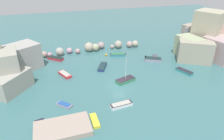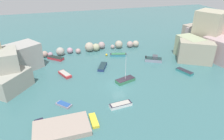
# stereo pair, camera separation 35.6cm
# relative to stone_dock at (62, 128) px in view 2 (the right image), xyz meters

# --- Properties ---
(cove_water) EXTENTS (160.00, 160.00, 0.00)m
(cove_water) POSITION_rel_stone_dock_xyz_m (12.04, 9.87, -0.43)
(cove_water) COLOR #396A6C
(cove_water) RESTS_ON ground
(cliff_headland_right) EXTENTS (17.72, 18.36, 11.40)m
(cliff_headland_right) POSITION_rel_stone_dock_xyz_m (40.12, 18.87, 3.16)
(cliff_headland_right) COLOR #AE9497
(cliff_headland_right) RESTS_ON ground
(rock_breakwater) EXTENTS (30.19, 4.00, 2.60)m
(rock_breakwater) POSITION_rel_stone_dock_xyz_m (10.80, 29.73, 0.61)
(rock_breakwater) COLOR #A98C91
(rock_breakwater) RESTS_ON ground
(stone_dock) EXTENTS (8.22, 4.93, 0.87)m
(stone_dock) POSITION_rel_stone_dock_xyz_m (0.00, 0.00, 0.00)
(stone_dock) COLOR #A18F82
(stone_dock) RESTS_ON ground
(channel_buoy) EXTENTS (0.58, 0.58, 0.58)m
(channel_buoy) POSITION_rel_stone_dock_xyz_m (13.55, 25.29, -0.14)
(channel_buoy) COLOR gold
(channel_buoy) RESTS_ON cove_water
(moored_boat_0) EXTENTS (4.62, 3.65, 1.54)m
(moored_boat_0) POSITION_rel_stone_dock_xyz_m (24.16, 18.53, 0.12)
(moored_boat_0) COLOR gray
(moored_boat_0) RESTS_ON cove_water
(moored_boat_1) EXTENTS (4.65, 2.56, 0.60)m
(moored_boat_1) POSITION_rel_stone_dock_xyz_m (16.65, 24.42, -0.12)
(moored_boat_1) COLOR teal
(moored_boat_1) RESTS_ON cove_water
(moored_boat_2) EXTENTS (4.42, 2.89, 6.07)m
(moored_boat_2) POSITION_rel_stone_dock_xyz_m (13.75, 10.80, -0.05)
(moored_boat_2) COLOR #377B55
(moored_boat_2) RESTS_ON cove_water
(moored_boat_3) EXTENTS (2.80, 4.00, 0.64)m
(moored_boat_3) POSITION_rel_stone_dock_xyz_m (1.83, 17.14, -0.12)
(moored_boat_3) COLOR #BE3136
(moored_boat_3) RESTS_ON cove_water
(moored_boat_4) EXTENTS (2.63, 4.21, 0.55)m
(moored_boat_4) POSITION_rel_stone_dock_xyz_m (28.11, 10.86, -0.16)
(moored_boat_4) COLOR teal
(moored_boat_4) RESTS_ON cove_water
(moored_boat_5) EXTENTS (2.29, 4.46, 0.61)m
(moored_boat_5) POSITION_rel_stone_dock_xyz_m (-2.88, 0.93, -0.13)
(moored_boat_5) COLOR #2F8D49
(moored_boat_5) RESTS_ON cove_water
(moored_boat_6) EXTENTS (1.08, 3.21, 0.47)m
(moored_boat_6) POSITION_rel_stone_dock_xyz_m (4.90, 0.55, -0.20)
(moored_boat_6) COLOR yellow
(moored_boat_6) RESTS_ON cove_water
(moored_boat_7) EXTENTS (4.05, 1.65, 0.62)m
(moored_boat_7) POSITION_rel_stone_dock_xyz_m (10.13, 3.10, -0.11)
(moored_boat_7) COLOR silver
(moored_boat_7) RESTS_ON cove_water
(moored_boat_8) EXTENTS (3.19, 4.53, 0.63)m
(moored_boat_8) POSITION_rel_stone_dock_xyz_m (10.74, 18.48, -0.12)
(moored_boat_8) COLOR navy
(moored_boat_8) RESTS_ON cove_water
(moored_boat_9) EXTENTS (4.26, 3.97, 0.66)m
(moored_boat_9) POSITION_rel_stone_dock_xyz_m (0.25, 26.72, -0.10)
(moored_boat_9) COLOR #BE303A
(moored_boat_9) RESTS_ON cove_water
(moored_boat_10) EXTENTS (2.80, 2.84, 0.43)m
(moored_boat_10) POSITION_rel_stone_dock_xyz_m (0.74, 6.08, -0.23)
(moored_boat_10) COLOR gray
(moored_boat_10) RESTS_ON cove_water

